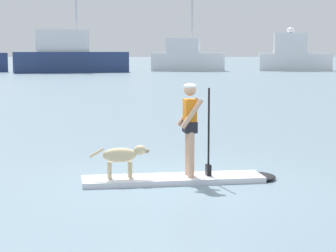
# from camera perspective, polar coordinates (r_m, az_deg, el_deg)

# --- Properties ---
(ground_plane) EXTENTS (400.00, 400.00, 0.00)m
(ground_plane) POSITION_cam_1_polar(r_m,az_deg,el_deg) (11.16, 0.47, -5.23)
(ground_plane) COLOR slate
(paddleboard) EXTENTS (3.61, 0.97, 0.10)m
(paddleboard) POSITION_cam_1_polar(r_m,az_deg,el_deg) (11.19, 1.63, -4.93)
(paddleboard) COLOR silver
(paddleboard) RESTS_ON ground_plane
(person_paddler) EXTENTS (0.62, 0.50, 1.69)m
(person_paddler) POSITION_cam_1_polar(r_m,az_deg,el_deg) (11.04, 2.13, 0.30)
(person_paddler) COLOR tan
(person_paddler) RESTS_ON paddleboard
(dog) EXTENTS (1.08, 0.26, 0.59)m
(dog) POSITION_cam_1_polar(r_m,az_deg,el_deg) (10.95, -4.27, -2.81)
(dog) COLOR #CCB78C
(dog) RESTS_ON paddleboard
(moored_boat_outer) EXTENTS (12.22, 4.96, 11.82)m
(moored_boat_outer) POSITION_cam_1_polar(r_m,az_deg,el_deg) (65.88, -9.21, 6.42)
(moored_boat_outer) COLOR navy
(moored_boat_outer) RESTS_ON ground_plane
(moored_boat_port) EXTENTS (8.60, 4.50, 11.34)m
(moored_boat_port) POSITION_cam_1_polar(r_m,az_deg,el_deg) (70.13, 1.81, 6.33)
(moored_boat_port) COLOR white
(moored_boat_port) RESTS_ON ground_plane
(moored_boat_starboard) EXTENTS (8.55, 4.38, 4.95)m
(moored_boat_starboard) POSITION_cam_1_polar(r_m,az_deg,el_deg) (72.42, 11.63, 6.35)
(moored_boat_starboard) COLOR white
(moored_boat_starboard) RESTS_ON ground_plane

